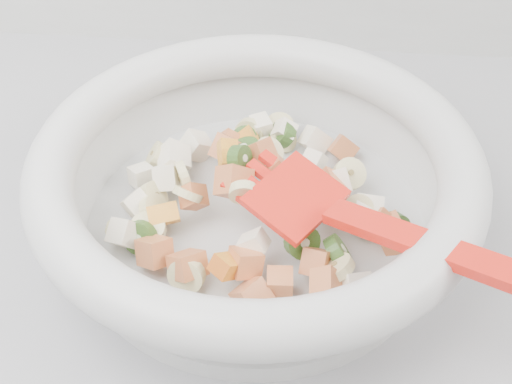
{
  "coord_description": "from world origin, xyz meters",
  "views": [
    {
      "loc": [
        0.08,
        1.02,
        1.32
      ],
      "look_at": [
        0.04,
        1.43,
        0.95
      ],
      "focal_mm": 50.0,
      "sensor_mm": 36.0,
      "label": 1
    }
  ],
  "objects": [
    {
      "name": "mixing_bowl",
      "position": [
        0.05,
        1.43,
        0.95
      ],
      "size": [
        0.41,
        0.35,
        0.12
      ],
      "color": "silver",
      "rests_on": "counter"
    }
  ]
}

